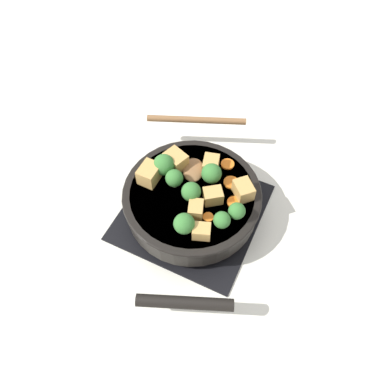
{
  "coord_description": "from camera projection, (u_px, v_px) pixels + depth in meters",
  "views": [
    {
      "loc": [
        0.42,
        0.2,
        0.76
      ],
      "look_at": [
        0.0,
        0.0,
        0.09
      ],
      "focal_mm": 35.0,
      "sensor_mm": 36.0,
      "label": 1
    }
  ],
  "objects": [
    {
      "name": "broccoli_floret_center_top",
      "position": [
        222.0,
        220.0,
        0.75
      ],
      "size": [
        0.04,
        0.04,
        0.04
      ],
      "color": "#709956",
      "rests_on": "skillet_pan"
    },
    {
      "name": "tofu_cube_east_chunk",
      "position": [
        243.0,
        190.0,
        0.8
      ],
      "size": [
        0.06,
        0.06,
        0.04
      ],
      "primitive_type": "cube",
      "rotation": [
        0.0,
        0.0,
        0.79
      ],
      "color": "tan",
      "rests_on": "skillet_pan"
    },
    {
      "name": "broccoli_floret_near_spoon",
      "position": [
        191.0,
        192.0,
        0.79
      ],
      "size": [
        0.04,
        0.04,
        0.05
      ],
      "color": "#709956",
      "rests_on": "skillet_pan"
    },
    {
      "name": "broccoli_floret_north_edge",
      "position": [
        212.0,
        174.0,
        0.81
      ],
      "size": [
        0.04,
        0.04,
        0.05
      ],
      "color": "#709956",
      "rests_on": "skillet_pan"
    },
    {
      "name": "tofu_cube_near_handle",
      "position": [
        149.0,
        174.0,
        0.82
      ],
      "size": [
        0.05,
        0.04,
        0.04
      ],
      "primitive_type": "cube",
      "rotation": [
        0.0,
        0.0,
        3.12
      ],
      "color": "tan",
      "rests_on": "skillet_pan"
    },
    {
      "name": "broccoli_floret_east_rim",
      "position": [
        237.0,
        211.0,
        0.76
      ],
      "size": [
        0.04,
        0.04,
        0.04
      ],
      "color": "#709956",
      "rests_on": "skillet_pan"
    },
    {
      "name": "broccoli_floret_south_cluster",
      "position": [
        164.0,
        165.0,
        0.83
      ],
      "size": [
        0.05,
        0.05,
        0.05
      ],
      "color": "#709956",
      "rests_on": "skillet_pan"
    },
    {
      "name": "broccoli_floret_west_rim",
      "position": [
        184.0,
        224.0,
        0.74
      ],
      "size": [
        0.04,
        0.04,
        0.05
      ],
      "color": "#709956",
      "rests_on": "skillet_pan"
    },
    {
      "name": "tofu_cube_mid_small",
      "position": [
        201.0,
        231.0,
        0.75
      ],
      "size": [
        0.04,
        0.04,
        0.03
      ],
      "primitive_type": "cube",
      "rotation": [
        0.0,
        0.0,
        5.06
      ],
      "color": "tan",
      "rests_on": "skillet_pan"
    },
    {
      "name": "tofu_cube_west_chunk",
      "position": [
        213.0,
        195.0,
        0.8
      ],
      "size": [
        0.05,
        0.05,
        0.03
      ],
      "primitive_type": "cube",
      "rotation": [
        0.0,
        0.0,
        2.2
      ],
      "color": "tan",
      "rests_on": "skillet_pan"
    },
    {
      "name": "tofu_cube_front_piece",
      "position": [
        176.0,
        160.0,
        0.85
      ],
      "size": [
        0.05,
        0.06,
        0.04
      ],
      "primitive_type": "cube",
      "rotation": [
        0.0,
        0.0,
        1.22
      ],
      "color": "tan",
      "rests_on": "skillet_pan"
    },
    {
      "name": "tofu_cube_back_piece",
      "position": [
        211.0,
        165.0,
        0.84
      ],
      "size": [
        0.05,
        0.04,
        0.03
      ],
      "primitive_type": "cube",
      "rotation": [
        0.0,
        0.0,
        3.4
      ],
      "color": "tan",
      "rests_on": "skillet_pan"
    },
    {
      "name": "carrot_slice_edge_slice",
      "position": [
        228.0,
        164.0,
        0.86
      ],
      "size": [
        0.03,
        0.03,
        0.01
      ],
      "primitive_type": "cylinder",
      "color": "orange",
      "rests_on": "skillet_pan"
    },
    {
      "name": "carrot_slice_orange_thin",
      "position": [
        234.0,
        202.0,
        0.8
      ],
      "size": [
        0.03,
        0.03,
        0.01
      ],
      "primitive_type": "cylinder",
      "color": "orange",
      "rests_on": "skillet_pan"
    },
    {
      "name": "wooden_spoon",
      "position": [
        195.0,
        140.0,
        0.9
      ],
      "size": [
        0.24,
        0.23,
        0.02
      ],
      "color": "brown",
      "rests_on": "skillet_pan"
    },
    {
      "name": "broccoli_floret_mid_floret",
      "position": [
        175.0,
        178.0,
        0.81
      ],
      "size": [
        0.04,
        0.04,
        0.05
      ],
      "color": "#709956",
      "rests_on": "skillet_pan"
    },
    {
      "name": "skillet_pan",
      "position": [
        192.0,
        199.0,
        0.84
      ],
      "size": [
        0.42,
        0.34,
        0.06
      ],
      "color": "black",
      "rests_on": "front_burner_grate"
    },
    {
      "name": "carrot_slice_near_center",
      "position": [
        208.0,
        217.0,
        0.78
      ],
      "size": [
        0.02,
        0.02,
        0.01
      ],
      "primitive_type": "cylinder",
      "color": "orange",
      "rests_on": "skillet_pan"
    },
    {
      "name": "front_burner_grate",
      "position": [
        192.0,
        210.0,
        0.88
      ],
      "size": [
        0.31,
        0.31,
        0.03
      ],
      "color": "black",
      "rests_on": "ground_plane"
    },
    {
      "name": "carrot_slice_under_broccoli",
      "position": [
        231.0,
        182.0,
        0.83
      ],
      "size": [
        0.03,
        0.03,
        0.01
      ],
      "primitive_type": "cylinder",
      "color": "orange",
      "rests_on": "skillet_pan"
    },
    {
      "name": "tofu_cube_center_large",
      "position": [
        196.0,
        209.0,
        0.78
      ],
      "size": [
        0.05,
        0.04,
        0.03
      ],
      "primitive_type": "cube",
      "rotation": [
        0.0,
        0.0,
        3.48
      ],
      "color": "tan",
      "rests_on": "skillet_pan"
    },
    {
      "name": "ground_plane",
      "position": [
        192.0,
        212.0,
        0.89
      ],
      "size": [
        2.4,
        2.4,
        0.0
      ],
      "primitive_type": "plane",
      "color": "silver"
    }
  ]
}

